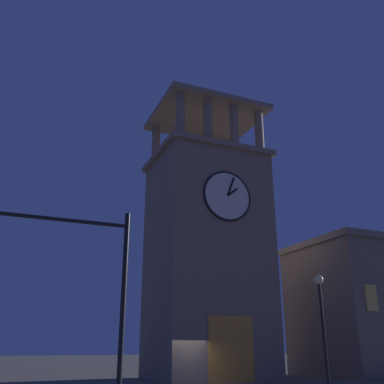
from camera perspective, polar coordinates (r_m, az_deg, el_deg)
clocktower at (r=33.20m, az=1.99°, el=-8.04°), size 8.59×7.54×22.89m
traffic_signal_near at (r=13.47m, az=-15.06°, el=-10.14°), size 4.69×0.41×6.15m
street_lamp at (r=21.83m, az=16.59°, el=-14.61°), size 0.44×0.44×5.34m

